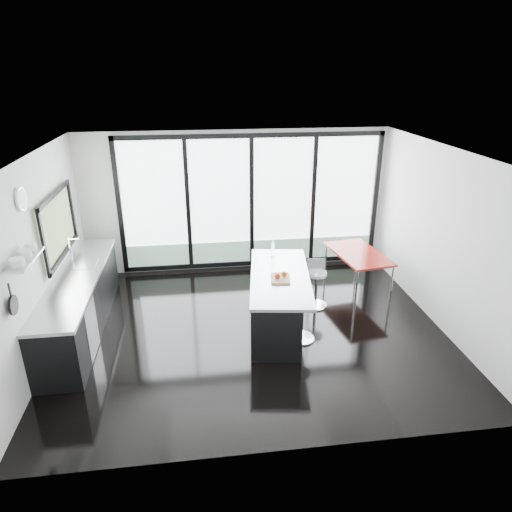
{
  "coord_description": "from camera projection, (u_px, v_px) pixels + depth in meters",
  "views": [
    {
      "loc": [
        -0.77,
        -6.21,
        3.91
      ],
      "look_at": [
        0.1,
        0.3,
        1.15
      ],
      "focal_mm": 32.0,
      "sensor_mm": 36.0,
      "label": 1
    }
  ],
  "objects": [
    {
      "name": "floor",
      "position": [
        252.0,
        330.0,
        7.29
      ],
      "size": [
        6.0,
        5.0,
        0.0
      ],
      "primitive_type": "cube",
      "color": "black",
      "rests_on": "ground"
    },
    {
      "name": "ceiling",
      "position": [
        252.0,
        153.0,
        6.2
      ],
      "size": [
        6.0,
        5.0,
        0.0
      ],
      "primitive_type": "cube",
      "color": "white",
      "rests_on": "wall_back"
    },
    {
      "name": "wall_back",
      "position": [
        250.0,
        208.0,
        9.08
      ],
      "size": [
        6.0,
        0.09,
        2.8
      ],
      "color": "silver",
      "rests_on": "ground"
    },
    {
      "name": "wall_front",
      "position": [
        284.0,
        343.0,
        4.46
      ],
      "size": [
        6.0,
        0.0,
        2.8
      ],
      "primitive_type": "cube",
      "color": "silver",
      "rests_on": "ground"
    },
    {
      "name": "wall_left",
      "position": [
        45.0,
        241.0,
        6.57
      ],
      "size": [
        0.26,
        5.0,
        2.8
      ],
      "color": "silver",
      "rests_on": "ground"
    },
    {
      "name": "wall_right",
      "position": [
        442.0,
        239.0,
        7.11
      ],
      "size": [
        0.0,
        5.0,
        2.8
      ],
      "primitive_type": "cube",
      "color": "silver",
      "rests_on": "ground"
    },
    {
      "name": "counter_cabinets",
      "position": [
        80.0,
        303.0,
        7.14
      ],
      "size": [
        0.69,
        3.24,
        1.36
      ],
      "color": "black",
      "rests_on": "floor"
    },
    {
      "name": "island",
      "position": [
        275.0,
        300.0,
        7.28
      ],
      "size": [
        1.21,
        2.27,
        1.15
      ],
      "color": "black",
      "rests_on": "floor"
    },
    {
      "name": "bar_stool_near",
      "position": [
        301.0,
        320.0,
        6.92
      ],
      "size": [
        0.48,
        0.48,
        0.66
      ],
      "primitive_type": "cylinder",
      "rotation": [
        0.0,
        0.0,
        -0.19
      ],
      "color": "silver",
      "rests_on": "floor"
    },
    {
      "name": "bar_stool_far",
      "position": [
        316.0,
        289.0,
        7.89
      ],
      "size": [
        0.43,
        0.43,
        0.65
      ],
      "primitive_type": "cylinder",
      "rotation": [
        0.0,
        0.0,
        -0.07
      ],
      "color": "silver",
      "rests_on": "floor"
    },
    {
      "name": "red_table",
      "position": [
        357.0,
        271.0,
        8.48
      ],
      "size": [
        0.98,
        1.48,
        0.74
      ],
      "primitive_type": "cube",
      "rotation": [
        0.0,
        0.0,
        0.15
      ],
      "color": "maroon",
      "rests_on": "floor"
    }
  ]
}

